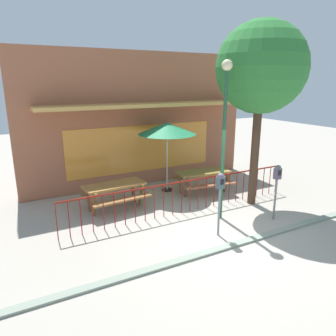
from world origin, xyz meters
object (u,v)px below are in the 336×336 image
at_px(parking_meter_far, 277,178).
at_px(street_tree, 261,69).
at_px(picnic_table_right, 203,176).
at_px(parking_meter_near, 220,188).
at_px(patio_umbrella, 167,129).
at_px(street_lamp, 225,120).
at_px(picnic_table_left, 115,189).

distance_m(parking_meter_far, street_tree, 3.13).
distance_m(picnic_table_right, parking_meter_far, 2.87).
bearing_deg(parking_meter_far, parking_meter_near, -178.86).
xyz_separation_m(picnic_table_right, street_tree, (0.81, -1.53, 3.47)).
bearing_deg(street_tree, patio_umbrella, 127.98).
height_order(picnic_table_right, street_lamp, street_lamp).
bearing_deg(street_lamp, parking_meter_far, -32.73).
xyz_separation_m(picnic_table_right, street_lamp, (-0.74, -1.96, 2.14)).
distance_m(picnic_table_left, patio_umbrella, 2.75).
xyz_separation_m(parking_meter_far, street_tree, (0.30, 1.22, 2.87)).
distance_m(parking_meter_near, street_lamp, 1.85).
bearing_deg(parking_meter_near, parking_meter_far, 1.14).
xyz_separation_m(patio_umbrella, street_tree, (1.80, -2.31, 1.88)).
bearing_deg(picnic_table_right, patio_umbrella, 142.13).
relative_size(picnic_table_left, parking_meter_far, 1.22).
xyz_separation_m(patio_umbrella, parking_meter_near, (-0.44, -3.57, -0.94)).
xyz_separation_m(picnic_table_left, picnic_table_right, (3.14, -0.08, 0.00)).
bearing_deg(parking_meter_near, picnic_table_left, 120.64).
relative_size(picnic_table_right, patio_umbrella, 0.82).
bearing_deg(picnic_table_left, street_tree, -22.29).
xyz_separation_m(picnic_table_left, patio_umbrella, (2.14, 0.69, 1.58)).
xyz_separation_m(picnic_table_left, parking_meter_far, (3.64, -2.84, 0.60)).
height_order(parking_meter_near, street_lamp, street_lamp).
distance_m(picnic_table_left, street_tree, 5.49).
xyz_separation_m(parking_meter_near, street_lamp, (0.69, 0.84, 1.50)).
bearing_deg(picnic_table_left, picnic_table_right, -1.51).
bearing_deg(parking_meter_near, street_lamp, 50.35).
height_order(picnic_table_left, street_lamp, street_lamp).
bearing_deg(parking_meter_far, patio_umbrella, 113.03).
bearing_deg(parking_meter_far, picnic_table_left, 142.06).
relative_size(picnic_table_right, street_lamp, 0.46).
xyz_separation_m(picnic_table_right, patio_umbrella, (-1.00, 0.77, 1.58)).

